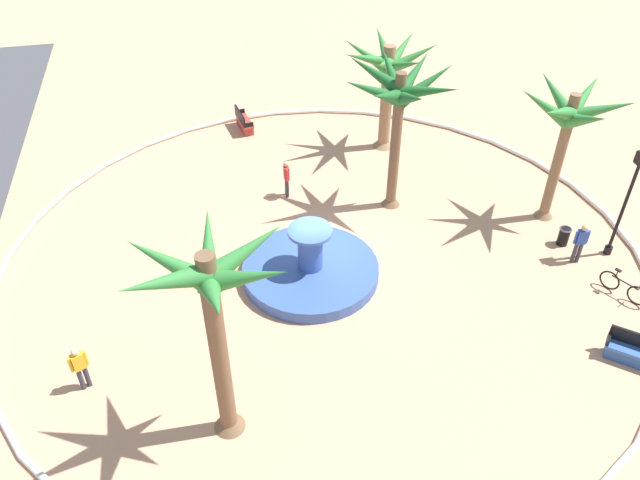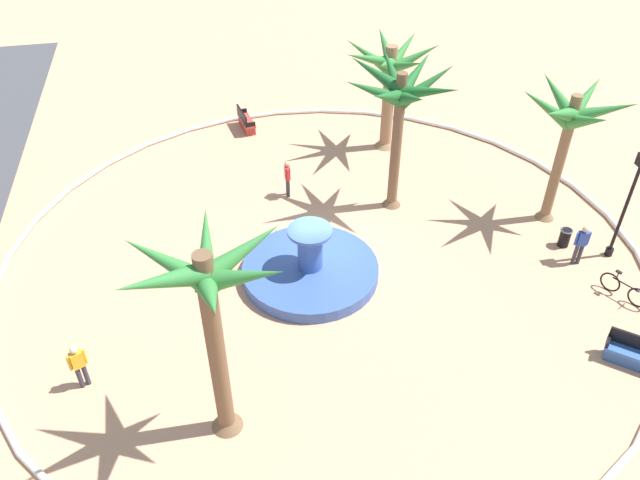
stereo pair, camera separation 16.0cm
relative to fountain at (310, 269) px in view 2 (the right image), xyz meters
The scene contains 15 objects.
ground_plane 1.22m from the fountain, 36.04° to the right, with size 80.00×80.00×0.00m, color tan.
plaza_curb 1.20m from the fountain, 36.04° to the right, with size 23.15×23.15×0.20m, color silver.
fountain is the anchor object (origin of this frame).
palm_tree_near_fountain 10.27m from the fountain, 32.04° to the right, with size 4.46×4.45×5.06m.
palm_tree_by_curb 6.99m from the fountain, 48.53° to the right, with size 4.60×4.50×5.91m.
palm_tree_mid_plaza 7.92m from the fountain, 148.72° to the left, with size 3.89×3.95×6.36m.
palm_tree_far_side 10.57m from the fountain, 81.28° to the right, with size 4.09×3.84×5.47m.
bench_east 10.47m from the fountain, 124.27° to the right, with size 1.43×1.54×1.00m.
bench_west 11.24m from the fountain, ahead, with size 1.66×0.74×1.00m.
lamppost 11.21m from the fountain, 95.90° to the right, with size 0.32×0.32×4.41m.
trash_bin 9.56m from the fountain, 91.66° to the right, with size 0.46×0.46×0.73m.
bicycle_red_frame 10.57m from the fountain, 108.01° to the right, with size 1.55×0.85×0.94m.
person_cyclist_helmet 9.58m from the fountain, 97.87° to the right, with size 0.24×0.53×1.64m.
person_cyclist_photo 8.10m from the fountain, 114.53° to the left, with size 0.32×0.49×1.61m.
person_pedestrian_stroll 5.15m from the fountain, ahead, with size 0.53×0.22×1.62m.
Camera 2 is at (-17.15, 3.77, 14.61)m, focal length 35.06 mm.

